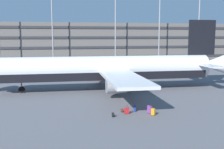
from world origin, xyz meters
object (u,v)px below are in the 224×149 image
at_px(suitcase_navy, 135,108).
at_px(suitcase_black, 150,109).
at_px(backpack_purple, 122,111).
at_px(backpack_scuffed, 113,115).
at_px(suitcase_teal, 127,111).
at_px(suitcase_large, 153,112).
at_px(airliner, 108,69).

height_order(suitcase_navy, suitcase_black, suitcase_black).
bearing_deg(backpack_purple, backpack_scuffed, -131.10).
relative_size(suitcase_black, suitcase_teal, 1.17).
relative_size(suitcase_black, suitcase_large, 1.09).
xyz_separation_m(suitcase_black, suitcase_teal, (-2.39, 0.32, -0.08)).
relative_size(suitcase_large, backpack_purple, 2.09).
bearing_deg(backpack_purple, suitcase_large, -31.66).
relative_size(suitcase_black, backpack_scuffed, 1.87).
xyz_separation_m(suitcase_teal, suitcase_large, (2.53, -1.05, 0.03)).
distance_m(suitcase_navy, backpack_scuffed, 3.16).
xyz_separation_m(airliner, suitcase_large, (1.99, -14.28, -2.74)).
xyz_separation_m(suitcase_teal, backpack_purple, (-0.31, 0.70, -0.17)).
xyz_separation_m(suitcase_large, backpack_purple, (-2.84, 1.75, -0.20)).
xyz_separation_m(airliner, suitcase_black, (1.86, -13.55, -2.69)).
relative_size(airliner, suitcase_black, 35.94).
distance_m(airliner, suitcase_large, 14.68).
distance_m(airliner, backpack_purple, 12.90).
relative_size(suitcase_black, backpack_purple, 2.28).
relative_size(suitcase_navy, backpack_scuffed, 1.58).
bearing_deg(suitcase_navy, suitcase_large, -52.25).
bearing_deg(backpack_scuffed, suitcase_large, -3.36).
bearing_deg(suitcase_black, suitcase_navy, 139.30).
height_order(airliner, suitcase_black, airliner).
height_order(airliner, suitcase_teal, airliner).
height_order(suitcase_large, backpack_scuffed, suitcase_large).
xyz_separation_m(suitcase_black, backpack_purple, (-2.70, 1.02, -0.25)).
relative_size(suitcase_teal, backpack_scuffed, 1.59).
bearing_deg(airliner, suitcase_black, -82.19).
distance_m(suitcase_navy, suitcase_black, 1.70).
xyz_separation_m(suitcase_navy, backpack_purple, (-1.42, -0.09, -0.18)).
bearing_deg(backpack_purple, suitcase_black, -20.71).
bearing_deg(backpack_scuffed, airliner, 81.27).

